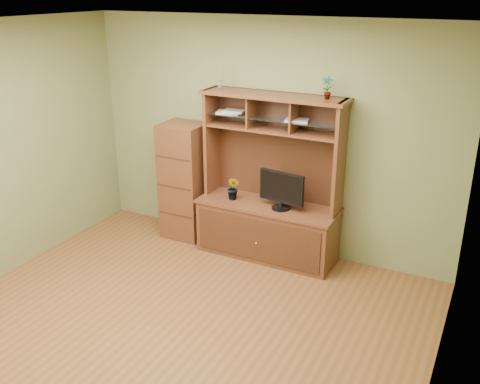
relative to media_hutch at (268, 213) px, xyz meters
The scene contains 8 objects.
room 1.92m from the media_hutch, 95.50° to the right, with size 4.54×4.04×2.74m.
media_hutch is the anchor object (origin of this frame).
monitor 0.41m from the media_hutch, 23.87° to the right, with size 0.54×0.21×0.43m.
orchid_plant 0.50m from the media_hutch, 168.56° to the right, with size 0.16×0.13×0.28m, color #375A1E.
top_plant 1.61m from the media_hutch, ahead, with size 0.12×0.08×0.24m, color #325E21.
reed_diffuser 1.62m from the media_hutch, behind, with size 0.05×0.05×0.26m.
magazines 1.16m from the media_hutch, 163.78° to the left, with size 1.13×0.26×0.04m.
side_cabinet 1.17m from the media_hutch, behind, with size 0.52×0.47×1.45m.
Camera 1 is at (2.45, -3.49, 3.01)m, focal length 40.00 mm.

